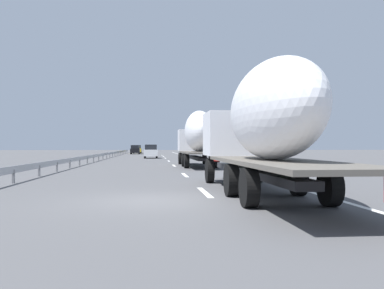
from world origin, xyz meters
name	(u,v)px	position (x,y,z in m)	size (l,w,h in m)	color
ground_plane	(152,159)	(40.00, 0.00, 0.00)	(260.00, 260.00, 0.00)	#4C4C4F
lane_stripe_0	(205,192)	(2.00, -1.80, 0.00)	(3.20, 0.20, 0.01)	white
lane_stripe_1	(185,175)	(10.62, -1.80, 0.00)	(3.20, 0.20, 0.01)	white
lane_stripe_2	(174,166)	(21.93, -1.80, 0.00)	(3.20, 0.20, 0.01)	white
lane_stripe_3	(169,161)	(32.44, -1.80, 0.00)	(3.20, 0.20, 0.01)	white
lane_stripe_4	(165,158)	(43.56, -1.80, 0.00)	(3.20, 0.20, 0.01)	white
lane_stripe_5	(163,156)	(52.99, -1.80, 0.00)	(3.20, 0.20, 0.01)	white
lane_stripe_6	(162,155)	(62.11, -1.80, 0.00)	(3.20, 0.20, 0.01)	white
edge_line_right	(191,158)	(45.00, -5.50, 0.00)	(110.00, 0.20, 0.01)	white
truck_lead	(197,136)	(20.47, -3.60, 2.43)	(12.26, 2.55, 4.35)	silver
truck_trailing	(262,123)	(1.09, -3.60, 2.39)	(13.72, 2.55, 4.19)	silver
car_black_suv	(135,150)	(72.85, 3.46, 0.94)	(4.13, 1.88, 1.86)	black
car_white_van	(151,151)	(43.58, 0.17, 0.93)	(4.48, 1.80, 1.84)	white
car_blue_sedan	(137,149)	(91.63, 3.81, 0.94)	(4.53, 1.75, 1.86)	#28479E
car_yellow_coupe	(137,149)	(81.83, 3.36, 0.95)	(4.76, 1.90, 1.89)	gold
road_sign	(200,141)	(44.62, -6.70, 2.29)	(0.10, 0.90, 3.32)	gray
tree_0	(286,122)	(26.27, -12.87, 3.91)	(2.88, 2.88, 6.62)	#472D19
tree_1	(230,128)	(42.21, -10.44, 4.04)	(3.66, 3.66, 6.36)	#472D19
tree_2	(200,139)	(79.85, -10.71, 3.28)	(2.85, 2.85, 5.29)	#472D19
tree_3	(240,127)	(40.84, -11.51, 4.13)	(2.86, 2.86, 6.63)	#472D19
tree_4	(218,131)	(65.34, -12.64, 4.46)	(2.60, 2.60, 6.99)	#472D19
tree_5	(211,133)	(69.49, -11.90, 4.35)	(2.62, 2.62, 7.32)	#472D19
guardrail_median	(107,154)	(43.00, 6.00, 0.58)	(94.00, 0.10, 0.76)	#9EA0A5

